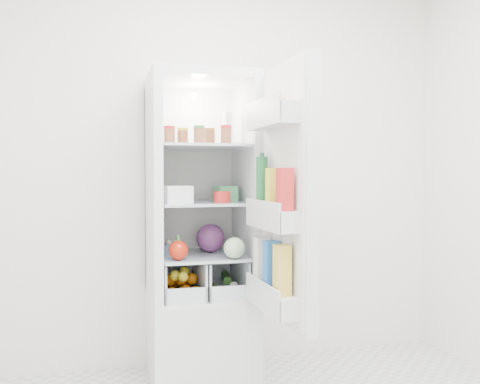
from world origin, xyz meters
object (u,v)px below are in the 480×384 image
object	(u,v)px
refrigerator	(199,266)
red_cabbage	(211,238)
fridge_door	(283,200)
mushroom_bowl	(173,250)

from	to	relation	value
refrigerator	red_cabbage	size ratio (longest dim) A/B	10.54
red_cabbage	fridge_door	size ratio (longest dim) A/B	0.13
red_cabbage	mushroom_bowl	bearing A→B (deg)	-162.01
mushroom_bowl	fridge_door	distance (m)	0.80
fridge_door	red_cabbage	bearing A→B (deg)	18.69
refrigerator	fridge_door	xyz separation A→B (m)	(0.31, -0.64, 0.43)
red_cabbage	fridge_door	xyz separation A→B (m)	(0.24, -0.65, 0.26)
red_cabbage	mushroom_bowl	size ratio (longest dim) A/B	1.20
red_cabbage	refrigerator	bearing A→B (deg)	-173.01
red_cabbage	fridge_door	world-z (taller)	fridge_door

